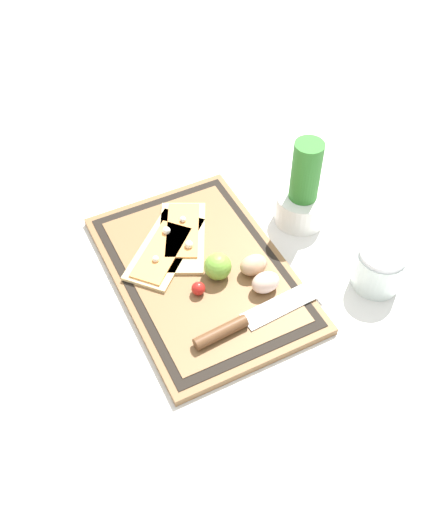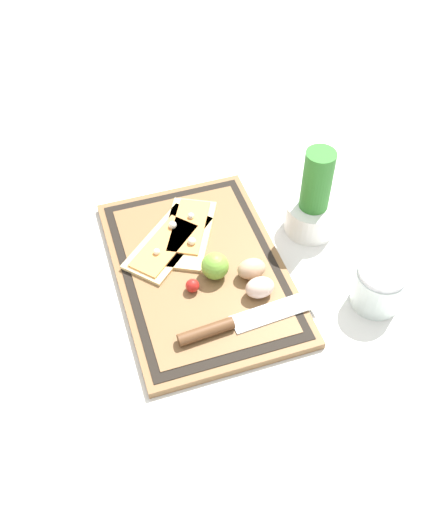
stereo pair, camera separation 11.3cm
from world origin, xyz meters
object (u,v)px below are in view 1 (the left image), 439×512
object	(u,v)px
pizza_slice_near	(164,249)
egg_pink	(265,282)
lime	(218,266)
sauce_jar	(379,270)
cherry_tomato_red	(198,288)
egg_brown	(254,265)
herb_pot	(303,195)
knife	(239,324)
pizza_slice_far	(183,235)

from	to	relation	value
pizza_slice_near	egg_pink	bearing A→B (deg)	36.95
lime	sauce_jar	distance (m)	0.30
egg_pink	cherry_tomato_red	bearing A→B (deg)	-112.61
egg_brown	herb_pot	world-z (taller)	herb_pot
knife	cherry_tomato_red	size ratio (longest dim) A/B	10.32
pizza_slice_far	cherry_tomato_red	size ratio (longest dim) A/B	8.16
pizza_slice_far	egg_pink	xyz separation A→B (m)	(0.19, 0.08, 0.01)
herb_pot	cherry_tomato_red	bearing A→B (deg)	-71.03
pizza_slice_far	lime	xyz separation A→B (m)	(0.12, 0.02, 0.02)
knife	egg_pink	xyz separation A→B (m)	(-0.05, 0.08, 0.01)
pizza_slice_far	herb_pot	bearing A→B (deg)	79.64
lime	cherry_tomato_red	world-z (taller)	lime
egg_brown	egg_pink	size ratio (longest dim) A/B	1.00
herb_pot	pizza_slice_near	bearing A→B (deg)	-95.50
egg_brown	sauce_jar	world-z (taller)	sauce_jar
pizza_slice_near	egg_brown	world-z (taller)	egg_brown
pizza_slice_far	sauce_jar	bearing A→B (deg)	47.96
knife	herb_pot	world-z (taller)	herb_pot
sauce_jar	pizza_slice_far	bearing A→B (deg)	-132.04
sauce_jar	egg_pink	bearing A→B (deg)	-108.59
herb_pot	sauce_jar	xyz separation A→B (m)	(0.21, 0.04, -0.03)
egg_pink	sauce_jar	distance (m)	0.21
pizza_slice_far	egg_pink	bearing A→B (deg)	23.41
pizza_slice_near	pizza_slice_far	bearing A→B (deg)	109.44
egg_brown	sauce_jar	xyz separation A→B (m)	(0.11, 0.20, -0.00)
knife	sauce_jar	bearing A→B (deg)	86.92
pizza_slice_far	egg_brown	world-z (taller)	egg_brown
egg_pink	cherry_tomato_red	xyz separation A→B (m)	(-0.05, -0.11, -0.01)
pizza_slice_far	knife	xyz separation A→B (m)	(0.24, -0.00, 0.00)
lime	cherry_tomato_red	xyz separation A→B (m)	(0.02, -0.05, -0.01)
lime	herb_pot	xyz separation A→B (m)	(-0.07, 0.23, 0.02)
pizza_slice_near	sauce_jar	size ratio (longest dim) A/B	2.28
pizza_slice_far	sauce_jar	xyz separation A→B (m)	(0.25, 0.28, 0.01)
sauce_jar	knife	bearing A→B (deg)	-93.08
egg_brown	cherry_tomato_red	size ratio (longest dim) A/B	2.10
egg_brown	egg_pink	distance (m)	0.05
knife	egg_pink	world-z (taller)	egg_pink
herb_pot	sauce_jar	world-z (taller)	herb_pot
sauce_jar	pizza_slice_near	bearing A→B (deg)	-125.84
egg_pink	sauce_jar	world-z (taller)	sauce_jar
pizza_slice_near	lime	bearing A→B (deg)	32.64
pizza_slice_near	herb_pot	bearing A→B (deg)	84.50
pizza_slice_far	herb_pot	distance (m)	0.25
knife	cherry_tomato_red	xyz separation A→B (m)	(-0.10, -0.03, 0.00)
herb_pot	lime	bearing A→B (deg)	-71.97
cherry_tomato_red	herb_pot	xyz separation A→B (m)	(-0.10, 0.28, 0.04)
lime	sauce_jar	bearing A→B (deg)	62.77
egg_brown	egg_pink	world-z (taller)	same
knife	herb_pot	distance (m)	0.32
pizza_slice_near	pizza_slice_far	xyz separation A→B (m)	(-0.02, 0.05, 0.00)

